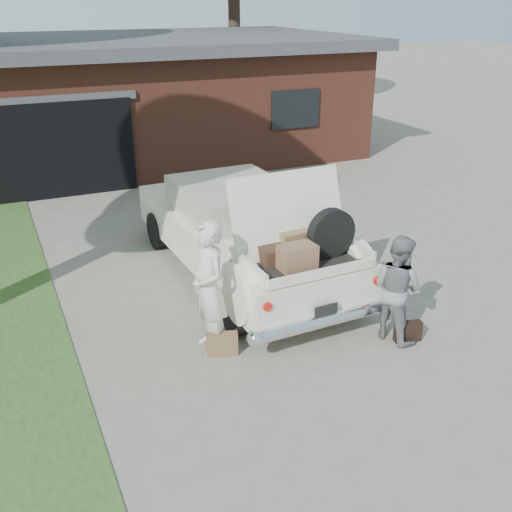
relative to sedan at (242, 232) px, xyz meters
name	(u,v)px	position (x,y,z in m)	size (l,w,h in m)	color
ground	(274,346)	(-0.51, -2.29, -0.78)	(90.00, 90.00, 0.00)	gray
house	(132,96)	(0.47, 9.19, 0.89)	(12.80, 7.80, 3.30)	brown
sedan	(242,232)	(0.00, 0.00, 0.00)	(2.24, 5.36, 2.15)	white
woman_left	(209,288)	(-1.31, -1.97, 0.13)	(0.66, 0.44, 1.82)	silver
woman_right	(397,288)	(1.09, -2.74, -0.02)	(0.74, 0.57, 1.52)	slate
suitcase_left	(222,344)	(-1.23, -2.18, -0.62)	(0.41, 0.13, 0.32)	brown
suitcase_right	(408,331)	(1.22, -2.91, -0.63)	(0.38, 0.12, 0.29)	black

